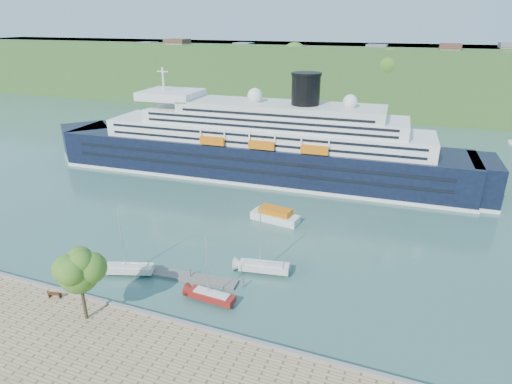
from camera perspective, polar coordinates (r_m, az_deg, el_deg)
The scene contains 11 objects.
ground at distance 55.35m, azimuth -14.93°, elevation -15.90°, with size 400.00×400.00×0.00m, color #31584F.
far_hillside at distance 182.78m, azimuth 12.38°, elevation 14.78°, with size 400.00×50.00×24.00m, color #355A24.
quay_coping at distance 54.54m, azimuth -15.18°, elevation -15.06°, with size 220.00×0.50×0.30m, color slate.
cruise_ship at distance 95.40m, azimuth -0.12°, elevation 8.90°, with size 104.62×15.23×23.49m, color black, non-canonical shape.
park_bench at distance 60.42m, azimuth -25.27°, elevation -12.13°, with size 1.70×0.70×1.09m, color #4F2916, non-canonical shape.
promenade_tree at distance 52.90m, azimuth -22.39°, elevation -11.06°, with size 5.96×5.96×9.87m, color #35651A, non-canonical shape.
floating_pontoon at distance 61.80m, azimuth -10.43°, elevation -10.84°, with size 17.38×2.12×0.39m, color slate, non-canonical shape.
sailboat_white_near at distance 61.47m, azimuth -16.94°, elevation -6.74°, with size 7.39×2.05×9.54m, color silver, non-canonical shape.
sailboat_red at distance 53.89m, azimuth -6.06°, elevation -10.66°, with size 6.75×1.88×8.72m, color maroon, non-canonical shape.
sailboat_white_far at distance 59.06m, azimuth 1.11°, elevation -6.65°, with size 7.78×2.16×10.06m, color silver, non-canonical shape.
tender_launch at distance 76.03m, azimuth 2.58°, elevation -3.03°, with size 8.73×2.99×2.41m, color #D6670C, non-canonical shape.
Camera 1 is at (27.78, -34.40, 33.29)m, focal length 30.00 mm.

